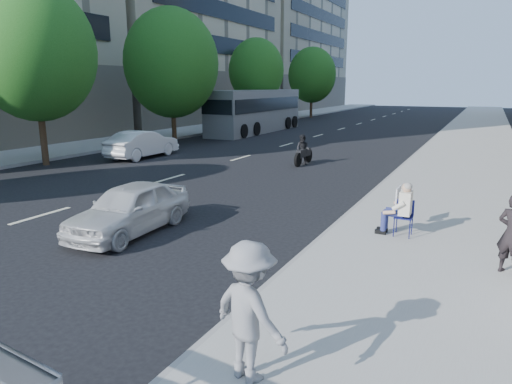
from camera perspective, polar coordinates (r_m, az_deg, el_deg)
The scene contains 14 objects.
ground at distance 8.83m, azimuth -8.75°, elevation -11.53°, with size 160.00×160.00×0.00m, color black.
near_sidewalk at distance 26.72m, azimuth 25.07°, elevation 4.24°, with size 5.00×120.00×0.15m, color #9E9B94.
far_sidewalk at distance 34.29m, azimuth -12.24°, elevation 6.90°, with size 4.50×120.00×0.15m, color #9E9B94.
far_bldg_north at distance 77.48m, azimuth -0.04°, elevation 20.88°, with size 22.00×28.00×28.00m, color beige.
tree_far_b at distance 23.50m, azimuth -25.98°, elevation 15.50°, with size 5.40×5.40×8.24m.
tree_far_c at distance 30.68m, azimuth -10.52°, elevation 15.53°, with size 6.00×6.00×8.47m.
tree_far_d at distance 40.89m, azimuth 0.04°, elevation 14.92°, with size 4.80×4.80×7.65m.
tree_far_e at distance 53.75m, azimuth 7.01°, elevation 14.31°, with size 5.40×5.40×7.89m.
seated_protester at distance 11.39m, azimuth 17.54°, elevation -1.64°, with size 0.83×1.12×1.31m.
jogger at distance 5.63m, azimuth -0.80°, elevation -14.76°, with size 1.14×0.65×1.76m, color gray.
white_sedan_near at distance 11.96m, azimuth -15.53°, elevation -1.98°, with size 1.51×3.74×1.27m, color silver.
white_sedan_mid at distance 24.45m, azimuth -14.01°, elevation 5.84°, with size 1.48×4.25×1.40m, color white.
motorcycle at distance 21.67m, azimuth 5.90°, elevation 5.10°, with size 0.71×2.04×1.42m.
bus at distance 36.96m, azimuth 0.05°, elevation 10.06°, with size 2.76×12.07×3.30m.
Camera 1 is at (4.75, -6.47, 3.67)m, focal length 32.00 mm.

